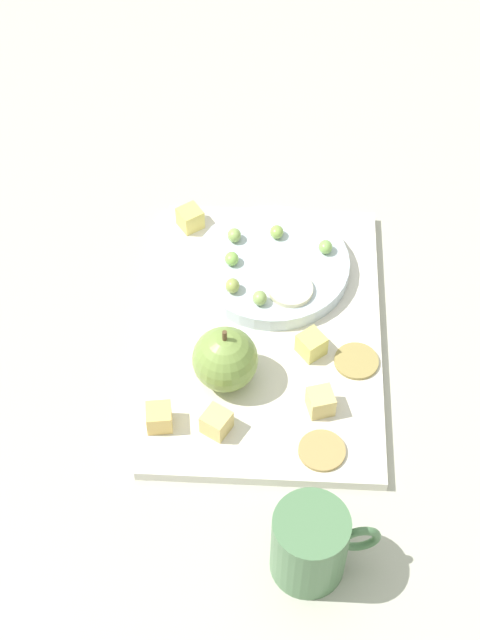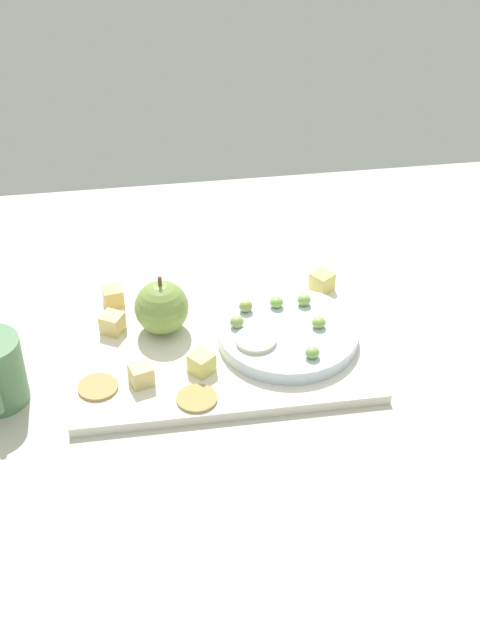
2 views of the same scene
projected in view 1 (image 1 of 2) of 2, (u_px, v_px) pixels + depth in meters
table at (297, 330)px, 113.91cm from camera, size 146.47×100.05×3.22cm
platter at (266, 333)px, 110.73cm from camera, size 38.17×25.69×1.33cm
serving_dish at (272, 266)px, 114.95cm from camera, size 18.16×18.16×1.85cm
apple_whole at (225, 359)px, 103.30cm from camera, size 7.06×7.06×7.06cm
apple_stem at (225, 336)px, 100.06cm from camera, size 0.50×0.50×1.20cm
cheese_cube_0 at (190, 218)px, 119.24cm from camera, size 3.66×3.66×2.62cm
cheese_cube_1 at (311, 345)px, 107.27cm from camera, size 3.69×3.69×2.62cm
cheese_cube_2 at (216, 422)px, 101.04cm from camera, size 3.59×3.59×2.62cm
cheese_cube_3 at (159, 417)px, 101.41cm from camera, size 2.95×2.95×2.62cm
cheese_cube_4 at (321, 402)px, 102.63cm from camera, size 3.26×3.26×2.62cm
cracker_0 at (322, 451)px, 100.23cm from camera, size 4.90×4.90×0.40cm
cracker_1 at (356, 361)px, 107.26cm from camera, size 4.90×4.90×0.40cm
grape_0 at (234, 235)px, 115.65cm from camera, size 1.79×1.61×1.58cm
grape_1 at (232, 259)px, 113.42cm from camera, size 1.79×1.61×1.46cm
grape_2 at (277, 232)px, 116.07cm from camera, size 1.79×1.61×1.45cm
grape_3 at (233, 286)px, 110.76cm from camera, size 1.79×1.61×1.62cm
grape_4 at (326, 247)px, 114.56cm from camera, size 1.79×1.61×1.48cm
grape_5 at (260, 298)px, 109.71cm from camera, size 1.79×1.61×1.58cm
apple_slice_0 at (291, 289)px, 111.11cm from camera, size 5.14×5.14×0.60cm
cup at (311, 544)px, 90.68cm from camera, size 7.20×10.37×8.83cm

